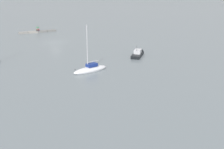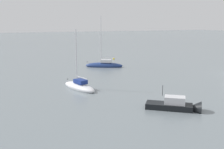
{
  "view_description": "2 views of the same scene",
  "coord_description": "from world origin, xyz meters",
  "px_view_note": "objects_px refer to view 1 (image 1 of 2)",
  "views": [
    {
      "loc": [
        23.82,
        75.74,
        15.71
      ],
      "look_at": [
        1.9,
        34.21,
        1.16
      ],
      "focal_mm": 50.73,
      "sensor_mm": 36.0,
      "label": 1
    },
    {
      "loc": [
        -31.12,
        40.47,
        8.82
      ],
      "look_at": [
        -0.71,
        24.1,
        2.25
      ],
      "focal_mm": 43.16,
      "sensor_mm": 36.0,
      "label": 2
    }
  ],
  "objects_px": {
    "person_seated_brown_right": "(37,30)",
    "sailboat_white_mid": "(90,69)",
    "person_seated_maroon_left": "(39,30)",
    "umbrella_open_green": "(38,27)",
    "motorboat_black_near": "(138,54)"
  },
  "relations": [
    {
      "from": "person_seated_maroon_left",
      "to": "person_seated_brown_right",
      "type": "distance_m",
      "value": 0.56
    },
    {
      "from": "sailboat_white_mid",
      "to": "motorboat_black_near",
      "type": "distance_m",
      "value": 14.52
    },
    {
      "from": "umbrella_open_green",
      "to": "sailboat_white_mid",
      "type": "bearing_deg",
      "value": 86.51
    },
    {
      "from": "person_seated_maroon_left",
      "to": "person_seated_brown_right",
      "type": "height_order",
      "value": "same"
    },
    {
      "from": "person_seated_maroon_left",
      "to": "sailboat_white_mid",
      "type": "distance_m",
      "value": 43.79
    },
    {
      "from": "umbrella_open_green",
      "to": "motorboat_black_near",
      "type": "height_order",
      "value": "motorboat_black_near"
    },
    {
      "from": "person_seated_maroon_left",
      "to": "motorboat_black_near",
      "type": "bearing_deg",
      "value": 116.53
    },
    {
      "from": "person_seated_maroon_left",
      "to": "person_seated_brown_right",
      "type": "xyz_separation_m",
      "value": [
        0.56,
        0.06,
        0.0
      ]
    },
    {
      "from": "person_seated_maroon_left",
      "to": "sailboat_white_mid",
      "type": "bearing_deg",
      "value": 97.33
    },
    {
      "from": "sailboat_white_mid",
      "to": "motorboat_black_near",
      "type": "xyz_separation_m",
      "value": [
        -13.37,
        -5.67,
        0.01
      ]
    },
    {
      "from": "person_seated_brown_right",
      "to": "sailboat_white_mid",
      "type": "relative_size",
      "value": 0.09
    },
    {
      "from": "person_seated_brown_right",
      "to": "motorboat_black_near",
      "type": "bearing_deg",
      "value": 117.33
    },
    {
      "from": "umbrella_open_green",
      "to": "sailboat_white_mid",
      "type": "relative_size",
      "value": 0.15
    },
    {
      "from": "person_seated_brown_right",
      "to": "sailboat_white_mid",
      "type": "bearing_deg",
      "value": 98.06
    },
    {
      "from": "sailboat_white_mid",
      "to": "person_seated_brown_right",
      "type": "bearing_deg",
      "value": -14.52
    }
  ]
}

